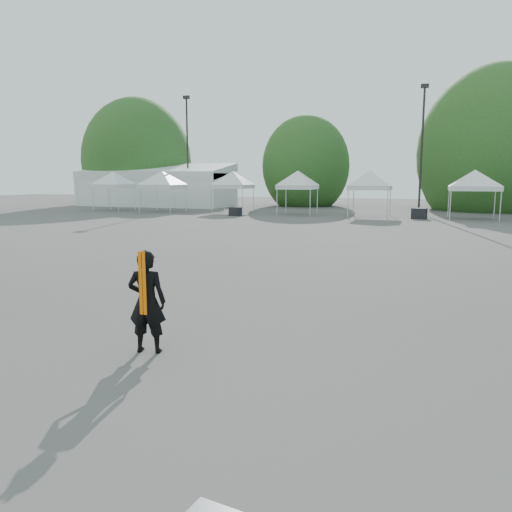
% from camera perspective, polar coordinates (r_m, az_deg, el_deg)
% --- Properties ---
extents(ground, '(120.00, 120.00, 0.00)m').
position_cam_1_polar(ground, '(10.27, -2.34, -6.96)').
color(ground, '#474442').
rests_on(ground, ground).
extents(marquee, '(15.00, 6.25, 4.23)m').
position_cam_1_polar(marquee, '(51.08, -11.30, 7.86)').
color(marquee, silver).
rests_on(marquee, ground).
extents(light_pole_west, '(0.60, 0.25, 10.30)m').
position_cam_1_polar(light_pole_west, '(48.39, -7.85, 12.39)').
color(light_pole_west, black).
rests_on(light_pole_west, ground).
extents(light_pole_east, '(0.60, 0.25, 9.80)m').
position_cam_1_polar(light_pole_east, '(41.30, 18.45, 12.27)').
color(light_pole_east, black).
rests_on(light_pole_east, ground).
extents(tree_far_w, '(4.80, 4.80, 7.30)m').
position_cam_1_polar(tree_far_w, '(55.74, -13.43, 10.51)').
color(tree_far_w, '#382314').
rests_on(tree_far_w, ground).
extents(tree_mid_w, '(4.16, 4.16, 6.33)m').
position_cam_1_polar(tree_mid_w, '(50.56, 5.71, 10.19)').
color(tree_mid_w, '#382314').
rests_on(tree_mid_w, ground).
extents(tree_mid_e, '(5.12, 5.12, 7.79)m').
position_cam_1_polar(tree_mid_e, '(48.55, 25.71, 10.49)').
color(tree_mid_e, '#382314').
rests_on(tree_mid_e, ground).
extents(tent_a, '(3.80, 3.80, 3.88)m').
position_cam_1_polar(tent_a, '(44.85, -16.01, 8.94)').
color(tent_a, silver).
rests_on(tent_a, ground).
extents(tent_b, '(4.27, 4.27, 3.88)m').
position_cam_1_polar(tent_b, '(42.12, -10.66, 9.15)').
color(tent_b, silver).
rests_on(tent_b, ground).
extents(tent_c, '(4.01, 4.01, 3.88)m').
position_cam_1_polar(tent_c, '(40.98, -2.68, 9.30)').
color(tent_c, silver).
rests_on(tent_c, ground).
extents(tent_d, '(3.86, 3.86, 3.88)m').
position_cam_1_polar(tent_d, '(38.24, 4.81, 9.30)').
color(tent_d, silver).
rests_on(tent_d, ground).
extents(tent_e, '(4.10, 4.10, 3.88)m').
position_cam_1_polar(tent_e, '(37.00, 12.96, 9.12)').
color(tent_e, silver).
rests_on(tent_e, ground).
extents(tent_f, '(4.53, 4.53, 3.88)m').
position_cam_1_polar(tent_f, '(36.91, 23.76, 8.60)').
color(tent_f, silver).
rests_on(tent_f, ground).
extents(man, '(0.69, 0.53, 1.69)m').
position_cam_1_polar(man, '(8.25, -12.36, -5.09)').
color(man, black).
rests_on(man, ground).
extents(crate_west, '(0.95, 0.84, 0.62)m').
position_cam_1_polar(crate_west, '(37.04, -2.39, 5.09)').
color(crate_west, black).
rests_on(crate_west, ground).
extents(crate_mid, '(1.08, 0.91, 0.74)m').
position_cam_1_polar(crate_mid, '(36.03, 18.15, 4.63)').
color(crate_mid, black).
rests_on(crate_mid, ground).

